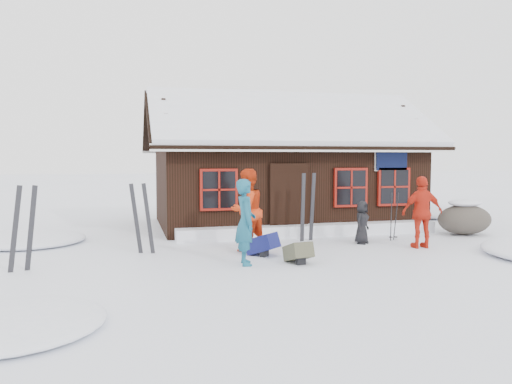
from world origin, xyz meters
TOP-DOWN VIEW (x-y plane):
  - ground at (0.00, 0.00)m, footprint 120.00×120.00m
  - mountain_hut at (1.50, 4.98)m, footprint 8.90×6.09m
  - snow_drift at (1.50, 2.25)m, footprint 7.60×0.60m
  - snow_mounds at (1.65, 1.86)m, footprint 20.60×13.20m
  - skier_teal at (-1.15, -0.94)m, footprint 0.47×0.68m
  - skier_orange_left at (-0.77, 0.55)m, footprint 1.20×1.14m
  - skier_orange_right at (3.48, -0.18)m, footprint 1.07×0.51m
  - skier_crouched at (2.33, 0.75)m, footprint 0.64×0.62m
  - boulder at (5.90, 1.41)m, footprint 1.58×1.18m
  - ski_pair_left at (-5.50, -0.43)m, footprint 0.59×0.15m
  - ski_pair_mid at (-3.19, 0.84)m, footprint 0.57×0.14m
  - ski_pair_right at (1.14, 1.54)m, footprint 0.48×0.16m
  - ski_poles at (3.42, 1.06)m, footprint 0.24×0.12m
  - backpack_blue at (-0.55, -0.07)m, footprint 0.80×0.81m
  - backpack_olive at (-0.04, -1.09)m, footprint 0.53×0.65m

SIDE VIEW (x-z plane):
  - ground at x=0.00m, z-range 0.00..0.00m
  - snow_mounds at x=1.65m, z-range -0.24..0.24m
  - backpack_olive at x=-0.04m, z-range 0.00..0.32m
  - snow_drift at x=1.50m, z-range 0.00..0.35m
  - backpack_blue at x=-0.55m, z-range 0.00..0.35m
  - boulder at x=5.90m, z-range 0.01..0.93m
  - skier_crouched at x=2.33m, z-range 0.00..1.11m
  - ski_poles at x=3.42m, z-range -0.04..1.29m
  - ski_pair_mid at x=-3.19m, z-range -0.05..1.64m
  - ski_pair_left at x=-5.50m, z-range -0.05..1.69m
  - ski_pair_right at x=1.14m, z-range -0.05..1.81m
  - skier_orange_right at x=3.48m, z-range 0.00..1.77m
  - skier_teal at x=-1.15m, z-range 0.00..1.79m
  - skier_orange_left at x=-0.77m, z-range 0.00..1.96m
  - mountain_hut at x=1.50m, z-range -0.63..3.79m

